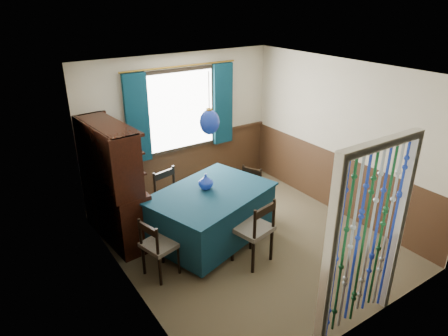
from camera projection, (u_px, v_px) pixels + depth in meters
floor at (248, 241)px, 5.95m from camera, size 4.00×4.00×0.00m
ceiling at (253, 71)px, 4.94m from camera, size 4.00×4.00×0.00m
wall_back at (181, 126)px, 6.96m from camera, size 3.60×0.00×3.60m
wall_front at (373, 230)px, 3.93m from camera, size 3.60×0.00×3.60m
wall_left at (124, 199)px, 4.53m from camera, size 0.00×4.00×4.00m
wall_right at (340, 139)px, 6.36m from camera, size 0.00×4.00×4.00m
wainscot_back at (183, 166)px, 7.26m from camera, size 3.60×0.00×3.60m
wainscot_front at (362, 289)px, 4.24m from camera, size 3.60×0.00×3.60m
wainscot_left at (132, 253)px, 4.84m from camera, size 0.00×4.00×4.00m
wainscot_right at (334, 182)px, 6.66m from camera, size 0.00×4.00×4.00m
window at (181, 110)px, 6.81m from camera, size 1.32×0.12×1.42m
doorway at (366, 244)px, 4.05m from camera, size 1.16×0.12×2.18m
dining_table at (211, 213)px, 5.75m from camera, size 1.99×1.63×0.83m
chair_near at (254, 230)px, 5.31m from camera, size 0.55×0.53×0.94m
chair_far at (172, 198)px, 6.17m from camera, size 0.54×0.52×0.92m
chair_left at (158, 246)px, 5.07m from camera, size 0.48×0.50×0.84m
chair_right at (248, 191)px, 6.49m from camera, size 0.51×0.52×0.81m
sideboard at (115, 200)px, 5.82m from camera, size 0.58×1.39×1.78m
pendant_lamp at (209, 122)px, 5.20m from camera, size 0.27×0.27×0.82m
vase_table at (206, 182)px, 5.66m from camera, size 0.23×0.23×0.20m
bowl_shelf at (122, 166)px, 5.38m from camera, size 0.28×0.28×0.06m
vase_sideboard at (111, 171)px, 5.88m from camera, size 0.20×0.20×0.18m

